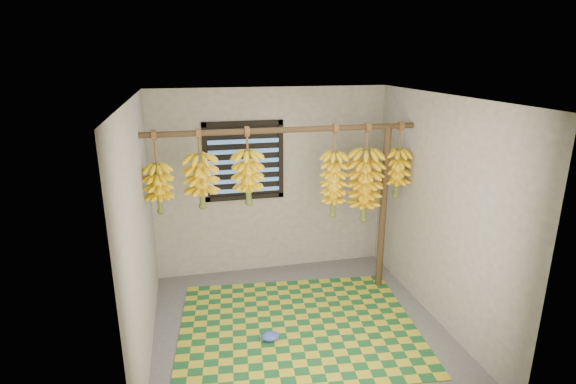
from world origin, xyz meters
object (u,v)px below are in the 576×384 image
object	(u,v)px
woven_mat	(298,326)
support_post	(383,210)
banana_bunch_c	(248,177)
banana_bunch_b	(201,181)
banana_bunch_f	(397,173)
plastic_bag	(270,336)
banana_bunch_d	(334,184)
banana_bunch_e	(365,186)
banana_bunch_a	(159,188)

from	to	relation	value
woven_mat	support_post	bearing A→B (deg)	28.38
support_post	banana_bunch_c	bearing A→B (deg)	180.00
banana_bunch_c	support_post	bearing A→B (deg)	-0.00
banana_bunch_b	banana_bunch_f	bearing A→B (deg)	0.00
support_post	plastic_bag	distance (m)	1.99
support_post	banana_bunch_d	xyz separation A→B (m)	(-0.63, -0.00, 0.36)
banana_bunch_e	banana_bunch_b	bearing A→B (deg)	180.00
banana_bunch_b	banana_bunch_d	distance (m)	1.49
banana_bunch_c	banana_bunch_e	xyz separation A→B (m)	(1.36, -0.00, -0.18)
plastic_bag	banana_bunch_f	distance (m)	2.34
support_post	banana_bunch_a	bearing A→B (deg)	180.00
support_post	banana_bunch_c	size ratio (longest dim) A/B	2.34
banana_bunch_c	banana_bunch_e	size ratio (longest dim) A/B	0.73
banana_bunch_d	banana_bunch_e	size ratio (longest dim) A/B	0.92
banana_bunch_e	banana_bunch_f	distance (m)	0.42
banana_bunch_b	banana_bunch_e	distance (m)	1.87
banana_bunch_a	banana_bunch_d	bearing A→B (deg)	-0.00
plastic_bag	banana_bunch_f	bearing A→B (deg)	26.09
woven_mat	plastic_bag	size ratio (longest dim) A/B	12.61
banana_bunch_d	support_post	bearing A→B (deg)	0.00
woven_mat	banana_bunch_a	world-z (taller)	banana_bunch_a
support_post	banana_bunch_c	xyz separation A→B (m)	(-1.61, 0.00, 0.50)
woven_mat	banana_bunch_a	distance (m)	2.07
woven_mat	banana_bunch_b	world-z (taller)	banana_bunch_b
woven_mat	banana_bunch_c	distance (m)	1.68
banana_bunch_a	banana_bunch_e	world-z (taller)	same
banana_bunch_f	plastic_bag	bearing A→B (deg)	-153.91
banana_bunch_b	banana_bunch_c	distance (m)	0.50
banana_bunch_a	banana_bunch_f	xyz separation A→B (m)	(2.70, 0.00, 0.00)
support_post	plastic_bag	bearing A→B (deg)	-151.75
banana_bunch_c	banana_bunch_f	world-z (taller)	same
banana_bunch_b	banana_bunch_c	bearing A→B (deg)	0.00
banana_bunch_a	banana_bunch_d	distance (m)	1.92
plastic_bag	banana_bunch_c	bearing A→B (deg)	94.66
banana_bunch_e	banana_bunch_c	bearing A→B (deg)	180.00
banana_bunch_c	banana_bunch_f	xyz separation A→B (m)	(1.76, -0.00, -0.06)
banana_bunch_c	plastic_bag	bearing A→B (deg)	-85.34
support_post	banana_bunch_b	world-z (taller)	banana_bunch_b
support_post	banana_bunch_f	bearing A→B (deg)	0.00
support_post	woven_mat	bearing A→B (deg)	-151.62
banana_bunch_b	plastic_bag	bearing A→B (deg)	-55.50
plastic_bag	banana_bunch_f	size ratio (longest dim) A/B	0.22
support_post	banana_bunch_c	distance (m)	1.68
plastic_bag	woven_mat	bearing A→B (deg)	27.75
banana_bunch_b	banana_bunch_c	world-z (taller)	same
banana_bunch_a	banana_bunch_c	distance (m)	0.94
plastic_bag	banana_bunch_d	distance (m)	1.80
banana_bunch_c	banana_bunch_d	size ratio (longest dim) A/B	0.79
banana_bunch_c	banana_bunch_f	bearing A→B (deg)	-0.00
plastic_bag	banana_bunch_b	xyz separation A→B (m)	(-0.57, 0.83, 1.44)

